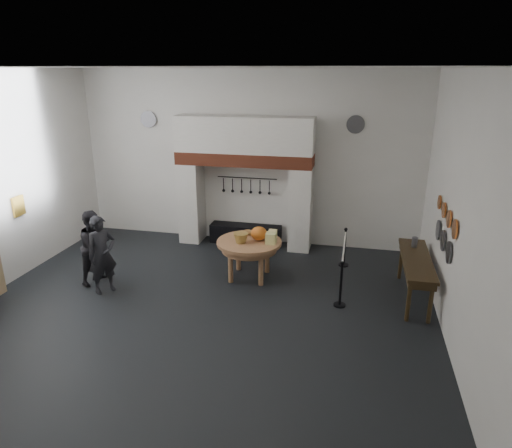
% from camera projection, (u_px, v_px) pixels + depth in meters
% --- Properties ---
extents(floor, '(9.00, 8.00, 0.02)m').
position_uv_depth(floor, '(201.00, 310.00, 8.94)').
color(floor, black).
rests_on(floor, ground).
extents(ceiling, '(9.00, 8.00, 0.02)m').
position_uv_depth(ceiling, '(190.00, 67.00, 7.48)').
color(ceiling, silver).
rests_on(ceiling, wall_back).
extents(wall_back, '(9.00, 0.02, 4.50)m').
position_uv_depth(wall_back, '(248.00, 159.00, 11.90)').
color(wall_back, silver).
rests_on(wall_back, floor).
extents(wall_front, '(9.00, 0.02, 4.50)m').
position_uv_depth(wall_front, '(59.00, 306.00, 4.52)').
color(wall_front, silver).
rests_on(wall_front, floor).
extents(wall_right, '(0.02, 8.00, 4.50)m').
position_uv_depth(wall_right, '(462.00, 216.00, 7.28)').
color(wall_right, silver).
rests_on(wall_right, floor).
extents(chimney_pier_left, '(0.55, 0.70, 2.15)m').
position_uv_depth(chimney_pier_left, '(192.00, 202.00, 12.26)').
color(chimney_pier_left, silver).
rests_on(chimney_pier_left, floor).
extents(chimney_pier_right, '(0.55, 0.70, 2.15)m').
position_uv_depth(chimney_pier_right, '(301.00, 209.00, 11.66)').
color(chimney_pier_right, silver).
rests_on(chimney_pier_right, floor).
extents(hearth_brick_band, '(3.50, 0.72, 0.32)m').
position_uv_depth(hearth_brick_band, '(244.00, 159.00, 11.56)').
color(hearth_brick_band, '#9E442B').
rests_on(hearth_brick_band, chimney_pier_left).
extents(chimney_hood, '(3.50, 0.70, 0.90)m').
position_uv_depth(chimney_hood, '(244.00, 134.00, 11.36)').
color(chimney_hood, silver).
rests_on(chimney_hood, hearth_brick_band).
extents(iron_range, '(1.90, 0.45, 0.50)m').
position_uv_depth(iron_range, '(246.00, 234.00, 12.29)').
color(iron_range, black).
rests_on(iron_range, floor).
extents(utensil_rail, '(1.60, 0.02, 0.02)m').
position_uv_depth(utensil_rail, '(247.00, 178.00, 11.99)').
color(utensil_rail, black).
rests_on(utensil_rail, wall_back).
extents(wall_plaque, '(0.05, 0.34, 0.44)m').
position_uv_depth(wall_plaque, '(18.00, 206.00, 10.07)').
color(wall_plaque, gold).
rests_on(wall_plaque, wall_left).
extents(work_table, '(1.52, 1.52, 0.07)m').
position_uv_depth(work_table, '(249.00, 242.00, 10.07)').
color(work_table, '#B17953').
rests_on(work_table, floor).
extents(pumpkin, '(0.36, 0.36, 0.31)m').
position_uv_depth(pumpkin, '(259.00, 233.00, 10.06)').
color(pumpkin, '#C5731B').
rests_on(pumpkin, work_table).
extents(cheese_block_big, '(0.22, 0.22, 0.24)m').
position_uv_depth(cheese_block_big, '(271.00, 238.00, 9.87)').
color(cheese_block_big, '#DDDA84').
rests_on(cheese_block_big, work_table).
extents(cheese_block_small, '(0.18, 0.18, 0.20)m').
position_uv_depth(cheese_block_small, '(273.00, 234.00, 10.16)').
color(cheese_block_small, '#FFED98').
rests_on(cheese_block_small, work_table).
extents(wicker_basket, '(0.34, 0.34, 0.22)m').
position_uv_depth(wicker_basket, '(241.00, 238.00, 9.92)').
color(wicker_basket, '#A6873D').
rests_on(wicker_basket, work_table).
extents(bread_loaf, '(0.31, 0.18, 0.13)m').
position_uv_depth(bread_loaf, '(248.00, 232.00, 10.38)').
color(bread_loaf, olive).
rests_on(bread_loaf, work_table).
extents(visitor_near, '(0.68, 0.72, 1.66)m').
position_uv_depth(visitor_near, '(102.00, 255.00, 9.43)').
color(visitor_near, '#222227').
rests_on(visitor_near, floor).
extents(visitor_far, '(0.79, 0.92, 1.63)m').
position_uv_depth(visitor_far, '(95.00, 247.00, 9.89)').
color(visitor_far, black).
rests_on(visitor_far, floor).
extents(side_table, '(0.55, 2.20, 0.06)m').
position_uv_depth(side_table, '(417.00, 259.00, 9.10)').
color(side_table, '#372814').
rests_on(side_table, floor).
extents(pewter_jug, '(0.12, 0.12, 0.22)m').
position_uv_depth(pewter_jug, '(415.00, 242.00, 9.61)').
color(pewter_jug, '#55555B').
rests_on(pewter_jug, side_table).
extents(copper_pan_a, '(0.03, 0.34, 0.34)m').
position_uv_depth(copper_pan_a, '(455.00, 229.00, 7.58)').
color(copper_pan_a, '#C6662D').
rests_on(copper_pan_a, wall_right).
extents(copper_pan_b, '(0.03, 0.32, 0.32)m').
position_uv_depth(copper_pan_b, '(449.00, 219.00, 8.08)').
color(copper_pan_b, '#C6662D').
rests_on(copper_pan_b, wall_right).
extents(copper_pan_c, '(0.03, 0.30, 0.30)m').
position_uv_depth(copper_pan_c, '(444.00, 210.00, 8.59)').
color(copper_pan_c, '#C6662D').
rests_on(copper_pan_c, wall_right).
extents(copper_pan_d, '(0.03, 0.28, 0.28)m').
position_uv_depth(copper_pan_d, '(439.00, 202.00, 9.10)').
color(copper_pan_d, '#C6662D').
rests_on(copper_pan_d, wall_right).
extents(pewter_plate_left, '(0.03, 0.40, 0.40)m').
position_uv_depth(pewter_plate_left, '(449.00, 253.00, 7.92)').
color(pewter_plate_left, '#4C4C51').
rests_on(pewter_plate_left, wall_right).
extents(pewter_plate_mid, '(0.03, 0.40, 0.40)m').
position_uv_depth(pewter_plate_mid, '(443.00, 240.00, 8.48)').
color(pewter_plate_mid, '#4C4C51').
rests_on(pewter_plate_mid, wall_right).
extents(pewter_plate_right, '(0.03, 0.40, 0.40)m').
position_uv_depth(pewter_plate_right, '(438.00, 230.00, 9.03)').
color(pewter_plate_right, '#4C4C51').
rests_on(pewter_plate_right, wall_right).
extents(pewter_plate_back_left, '(0.44, 0.03, 0.44)m').
position_uv_depth(pewter_plate_back_left, '(148.00, 119.00, 12.12)').
color(pewter_plate_back_left, '#4C4C51').
rests_on(pewter_plate_back_left, wall_back).
extents(pewter_plate_back_right, '(0.44, 0.03, 0.44)m').
position_uv_depth(pewter_plate_back_right, '(356.00, 124.00, 11.00)').
color(pewter_plate_back_right, '#4C4C51').
rests_on(pewter_plate_back_right, wall_back).
extents(barrier_post_near, '(0.05, 0.05, 0.90)m').
position_uv_depth(barrier_post_near, '(341.00, 285.00, 8.95)').
color(barrier_post_near, black).
rests_on(barrier_post_near, floor).
extents(barrier_post_far, '(0.05, 0.05, 0.90)m').
position_uv_depth(barrier_post_far, '(345.00, 248.00, 10.79)').
color(barrier_post_far, black).
rests_on(barrier_post_far, floor).
extents(barrier_rope, '(0.04, 2.00, 0.04)m').
position_uv_depth(barrier_rope, '(344.00, 248.00, 9.74)').
color(barrier_rope, white).
rests_on(barrier_rope, barrier_post_near).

